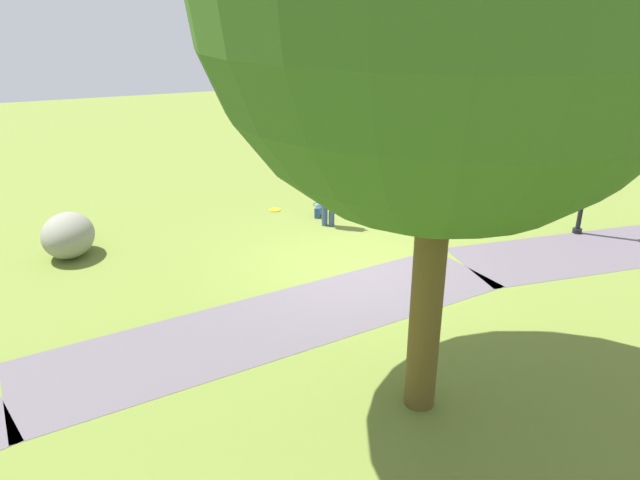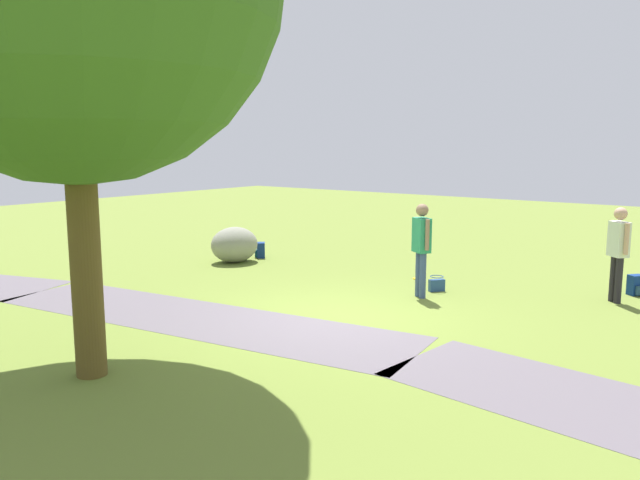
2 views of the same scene
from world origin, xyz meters
The scene contains 9 objects.
ground_plane centered at (0.00, 0.00, 0.00)m, with size 48.00×48.00×0.00m, color olive.
footpath_segment_mid centered at (1.91, 1.45, 0.00)m, with size 8.19×3.01×0.01m.
lawn_boulder centered at (4.97, -2.59, 0.45)m, with size 1.28×1.43×0.89m.
woman_with_handbag centered at (-0.46, -2.19, 1.07)m, with size 0.45×0.40×1.82m.
man_near_boulder centered at (-3.56, -4.05, 1.05)m, with size 0.43×0.42×1.79m.
handbag_on_grass centered at (-0.49, -2.83, 0.14)m, with size 0.38×0.38×0.31m.
backpack_by_boulder centered at (4.88, -3.45, 0.19)m, with size 0.35×0.35×0.40m.
spare_backpack_on_lawn centered at (-3.77, -4.90, 0.19)m, with size 0.35×0.35×0.40m.
frisbee_on_grass centered at (0.34, -3.64, 0.01)m, with size 0.28×0.28×0.02m.
Camera 2 is at (-6.06, 8.44, 2.96)m, focal length 35.18 mm.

